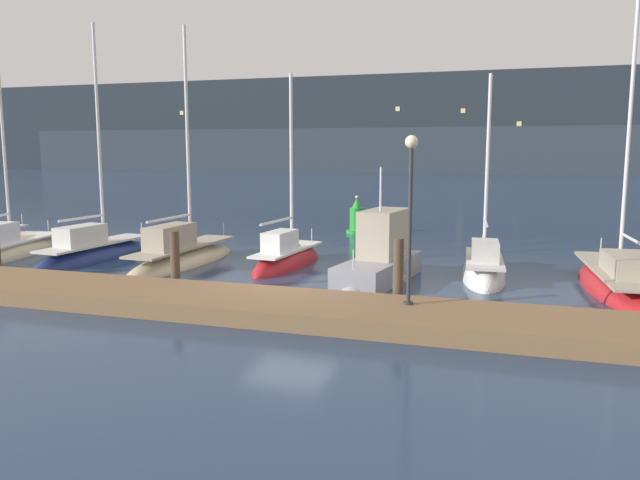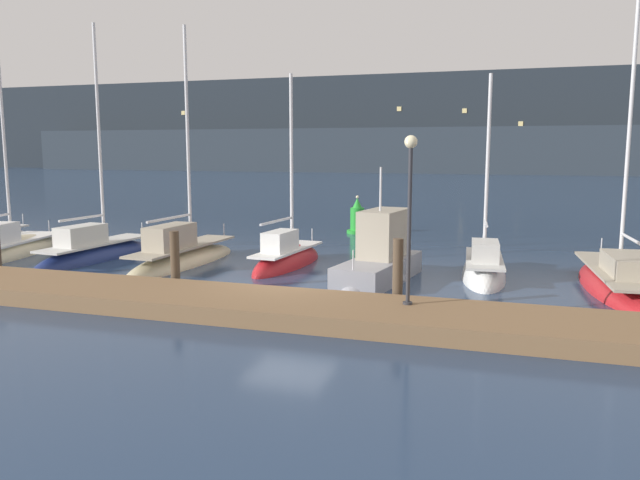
% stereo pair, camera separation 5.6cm
% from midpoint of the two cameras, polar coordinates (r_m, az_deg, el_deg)
% --- Properties ---
extents(ground_plane, '(400.00, 400.00, 0.00)m').
position_cam_midpoint_polar(ground_plane, '(18.70, -2.90, -4.93)').
color(ground_plane, navy).
extents(dock, '(43.49, 2.80, 0.45)m').
position_cam_midpoint_polar(dock, '(16.50, -5.82, -5.96)').
color(dock, brown).
rests_on(dock, ground).
extents(mooring_pile_2, '(0.28, 0.28, 1.85)m').
position_cam_midpoint_polar(mooring_pile_2, '(19.32, -13.18, -1.91)').
color(mooring_pile_2, '#4C3D2D').
rests_on(mooring_pile_2, ground).
extents(mooring_pile_3, '(0.28, 0.28, 1.92)m').
position_cam_midpoint_polar(mooring_pile_3, '(16.91, 7.06, -3.08)').
color(mooring_pile_3, '#4C3D2D').
rests_on(mooring_pile_3, ground).
extents(sailboat_berth_2, '(3.54, 7.78, 10.70)m').
position_cam_midpoint_polar(sailboat_berth_2, '(28.04, -27.18, -1.10)').
color(sailboat_berth_2, beige).
rests_on(sailboat_berth_2, ground).
extents(sailboat_berth_3, '(1.93, 6.30, 9.64)m').
position_cam_midpoint_polar(sailboat_berth_3, '(25.87, -19.97, -1.31)').
color(sailboat_berth_3, navy).
rests_on(sailboat_berth_3, ground).
extents(sailboat_berth_4, '(1.78, 6.92, 9.30)m').
position_cam_midpoint_polar(sailboat_berth_4, '(23.77, -12.58, -1.74)').
color(sailboat_berth_4, beige).
rests_on(sailboat_berth_4, ground).
extents(sailboat_berth_5, '(1.66, 5.13, 7.69)m').
position_cam_midpoint_polar(sailboat_berth_5, '(22.97, -3.12, -2.07)').
color(sailboat_berth_5, red).
rests_on(sailboat_berth_5, ground).
extents(motorboat_berth_6, '(2.40, 5.13, 4.32)m').
position_cam_midpoint_polar(motorboat_berth_6, '(20.50, 5.40, -2.59)').
color(motorboat_berth_6, gray).
rests_on(motorboat_berth_6, ground).
extents(sailboat_berth_7, '(1.79, 5.12, 7.56)m').
position_cam_midpoint_polar(sailboat_berth_7, '(21.64, 14.65, -3.06)').
color(sailboat_berth_7, white).
rests_on(sailboat_berth_7, ground).
extents(sailboat_berth_8, '(2.86, 7.74, 9.96)m').
position_cam_midpoint_polar(sailboat_berth_8, '(21.33, 25.94, -3.78)').
color(sailboat_berth_8, red).
rests_on(sailboat_berth_8, ground).
extents(channel_buoy, '(1.06, 1.06, 1.94)m').
position_cam_midpoint_polar(channel_buoy, '(31.89, 3.32, 1.91)').
color(channel_buoy, green).
rests_on(channel_buoy, ground).
extents(dock_lamppost, '(0.32, 0.32, 4.16)m').
position_cam_midpoint_polar(dock_lamppost, '(15.34, 8.17, 4.27)').
color(dock_lamppost, '#2D2D33').
rests_on(dock_lamppost, dock).
extents(hillside_backdrop, '(240.00, 23.00, 17.81)m').
position_cam_midpoint_polar(hillside_backdrop, '(121.64, 13.66, 9.97)').
color(hillside_backdrop, '#232B33').
rests_on(hillside_backdrop, ground).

